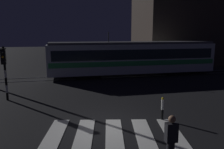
{
  "coord_description": "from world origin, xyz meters",
  "views": [
    {
      "loc": [
        -1.85,
        -9.58,
        4.11
      ],
      "look_at": [
        1.29,
        4.65,
        1.4
      ],
      "focal_mm": 36.28,
      "sensor_mm": 36.0,
      "label": 1
    }
  ],
  "objects_px": {
    "traffic_light_corner_far_left": "(4,65)",
    "bollard_island_edge": "(162,109)",
    "tram": "(133,58)",
    "pedestrian_waiting_at_kerb": "(171,142)"
  },
  "relations": [
    {
      "from": "traffic_light_corner_far_left",
      "to": "tram",
      "type": "xyz_separation_m",
      "value": [
        10.03,
        6.26,
        -0.43
      ]
    },
    {
      "from": "bollard_island_edge",
      "to": "pedestrian_waiting_at_kerb",
      "type": "bearing_deg",
      "value": -111.45
    },
    {
      "from": "pedestrian_waiting_at_kerb",
      "to": "bollard_island_edge",
      "type": "xyz_separation_m",
      "value": [
        1.46,
        3.72,
        -0.32
      ]
    },
    {
      "from": "tram",
      "to": "pedestrian_waiting_at_kerb",
      "type": "xyz_separation_m",
      "value": [
        -3.54,
        -14.92,
        -0.87
      ]
    },
    {
      "from": "traffic_light_corner_far_left",
      "to": "bollard_island_edge",
      "type": "height_order",
      "value": "traffic_light_corner_far_left"
    },
    {
      "from": "traffic_light_corner_far_left",
      "to": "tram",
      "type": "height_order",
      "value": "tram"
    },
    {
      "from": "tram",
      "to": "pedestrian_waiting_at_kerb",
      "type": "bearing_deg",
      "value": -103.34
    },
    {
      "from": "tram",
      "to": "bollard_island_edge",
      "type": "height_order",
      "value": "tram"
    },
    {
      "from": "traffic_light_corner_far_left",
      "to": "pedestrian_waiting_at_kerb",
      "type": "bearing_deg",
      "value": -53.14
    },
    {
      "from": "traffic_light_corner_far_left",
      "to": "pedestrian_waiting_at_kerb",
      "type": "xyz_separation_m",
      "value": [
        6.49,
        -8.66,
        -1.3
      ]
    }
  ]
}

